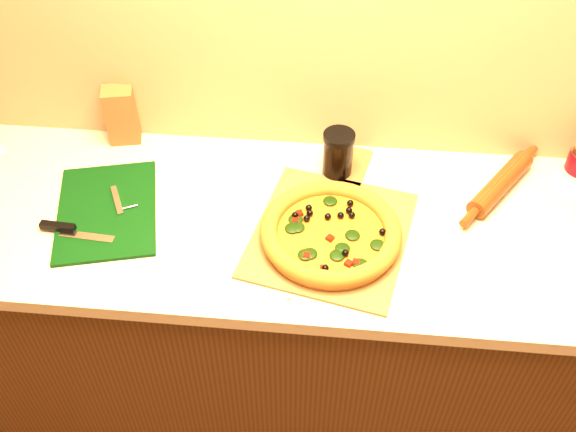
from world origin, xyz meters
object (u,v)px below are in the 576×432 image
object	(u,v)px
pizza	(331,233)
rolling_pin	(501,184)
pizza_peel	(332,230)
cutting_board	(105,211)
dark_jar	(338,154)

from	to	relation	value
pizza	rolling_pin	size ratio (longest dim) A/B	1.04
pizza_peel	rolling_pin	bearing A→B (deg)	35.67
rolling_pin	pizza_peel	bearing A→B (deg)	-156.71
cutting_board	rolling_pin	size ratio (longest dim) A/B	1.20
pizza	dark_jar	distance (m)	0.27
rolling_pin	dark_jar	world-z (taller)	dark_jar
cutting_board	dark_jar	xyz separation A→B (m)	(0.62, 0.22, 0.07)
cutting_board	rolling_pin	distance (m)	1.09
pizza_peel	cutting_board	size ratio (longest dim) A/B	1.47
cutting_board	rolling_pin	world-z (taller)	rolling_pin
dark_jar	rolling_pin	bearing A→B (deg)	-4.07
pizza	rolling_pin	world-z (taller)	pizza
pizza	cutting_board	size ratio (longest dim) A/B	0.87
pizza_peel	cutting_board	xyz separation A→B (m)	(-0.62, 0.01, 0.00)
dark_jar	cutting_board	bearing A→B (deg)	-160.49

